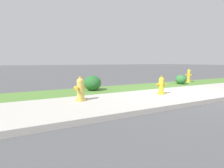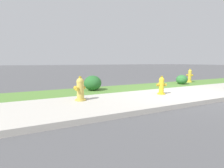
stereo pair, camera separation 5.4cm
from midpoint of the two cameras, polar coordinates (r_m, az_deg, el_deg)
The scene contains 9 objects.
ground_plane at distance 6.72m, azimuth 22.05°, elevation -2.91°, with size 120.00×120.00×0.00m, color #515154.
sidewalk_pavement at distance 6.72m, azimuth 22.06°, elevation -2.86°, with size 18.00×2.46×0.01m, color #BCB7AD.
grass_verge at distance 8.22m, azimuth 10.99°, elevation -0.71°, with size 18.00×1.72×0.01m, color #568438.
street_curb at distance 5.96m, azimuth 31.65°, elevation -4.12°, with size 18.00×0.16×0.12m, color #BCB7AD.
fire_hydrant_far_end at distance 6.25m, azimuth 15.51°, elevation -0.52°, with size 0.36×0.33×0.65m.
fire_hydrant_across_street at distance 10.51m, azimuth 23.65°, elevation 2.47°, with size 0.33×0.37×0.74m.
fire_hydrant_near_corner at distance 5.11m, azimuth -10.58°, elevation -1.69°, with size 0.37×0.36×0.71m.
shrub_bush_mid_verge at distance 6.92m, azimuth -6.65°, elevation 0.32°, with size 0.69×0.69×0.59m.
shrub_bush_far_verge at distance 9.49m, azimuth 21.41°, elevation 1.38°, with size 0.55×0.55×0.47m.
Camera 1 is at (-5.06, -4.29, 1.12)m, focal length 28.00 mm.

